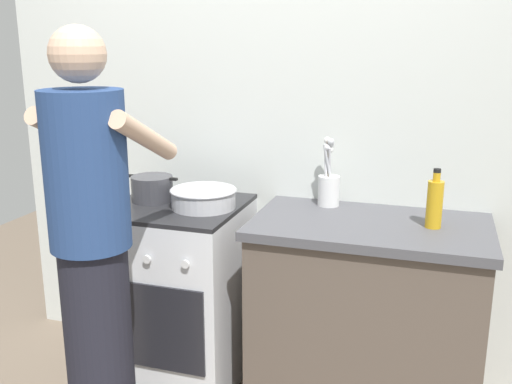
% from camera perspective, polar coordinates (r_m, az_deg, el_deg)
% --- Properties ---
extents(back_wall, '(3.20, 0.10, 2.50)m').
position_cam_1_polar(back_wall, '(2.81, 5.32, 6.56)').
color(back_wall, silver).
rests_on(back_wall, ground).
extents(countertop, '(1.00, 0.60, 0.90)m').
position_cam_1_polar(countertop, '(2.66, 10.74, -12.17)').
color(countertop, brown).
rests_on(countertop, ground).
extents(stove_range, '(0.60, 0.62, 0.90)m').
position_cam_1_polar(stove_range, '(2.89, -7.51, -9.86)').
color(stove_range, silver).
rests_on(stove_range, ground).
extents(pot, '(0.26, 0.20, 0.12)m').
position_cam_1_polar(pot, '(2.80, -10.21, 0.34)').
color(pot, '#38383D').
rests_on(pot, stove_range).
extents(mixing_bowl, '(0.31, 0.31, 0.09)m').
position_cam_1_polar(mixing_bowl, '(2.66, -5.21, -0.52)').
color(mixing_bowl, '#B7B7BC').
rests_on(mixing_bowl, stove_range).
extents(utensil_crock, '(0.10, 0.10, 0.32)m').
position_cam_1_polar(utensil_crock, '(2.69, 7.19, 0.81)').
color(utensil_crock, silver).
rests_on(utensil_crock, countertop).
extents(oil_bottle, '(0.07, 0.07, 0.25)m').
position_cam_1_polar(oil_bottle, '(2.46, 17.22, -1.05)').
color(oil_bottle, gold).
rests_on(oil_bottle, countertop).
extents(person, '(0.41, 0.50, 1.70)m').
position_cam_1_polar(person, '(2.27, -15.76, -6.08)').
color(person, black).
rests_on(person, ground).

